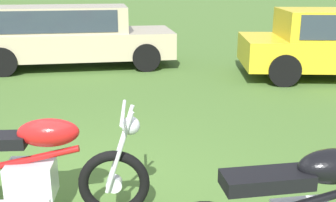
# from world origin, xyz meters

# --- Properties ---
(motorcycle_red) EXTENTS (2.00, 1.00, 1.02)m
(motorcycle_red) POSITION_xyz_m (-0.02, -0.13, 0.48)
(motorcycle_red) COLOR black
(motorcycle_red) RESTS_ON ground
(car_beige) EXTENTS (4.85, 3.58, 1.43)m
(car_beige) POSITION_xyz_m (-3.05, 5.81, 0.84)
(car_beige) COLOR #BCAD8C
(car_beige) RESTS_ON ground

